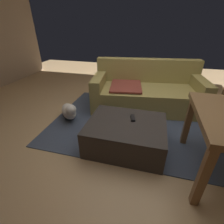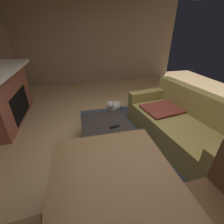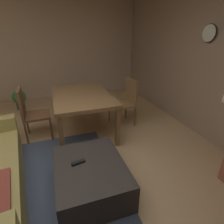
{
  "view_description": "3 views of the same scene",
  "coord_description": "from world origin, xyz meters",
  "px_view_note": "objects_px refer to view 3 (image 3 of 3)",
  "views": [
    {
      "loc": [
        0.14,
        -2.09,
        1.49
      ],
      "look_at": [
        -0.3,
        -0.41,
        0.52
      ],
      "focal_mm": 26.02,
      "sensor_mm": 36.0,
      "label": 1
    },
    {
      "loc": [
        1.95,
        -0.76,
        1.78
      ],
      "look_at": [
        0.26,
        -0.36,
        0.83
      ],
      "focal_mm": 24.7,
      "sensor_mm": 36.0,
      "label": 2
    },
    {
      "loc": [
        -1.75,
        -0.08,
        1.75
      ],
      "look_at": [
        -0.33,
        -0.57,
        1.09
      ],
      "focal_mm": 28.56,
      "sensor_mm": 36.0,
      "label": 3
    }
  ],
  "objects_px": {
    "ottoman_coffee_table": "(90,177)",
    "wall_clock": "(209,33)",
    "dining_table": "(82,98)",
    "dining_chair_south": "(126,100)",
    "dining_chair_north": "(30,111)",
    "potted_plant": "(19,98)",
    "tv_remote": "(78,162)"
  },
  "relations": [
    {
      "from": "dining_table",
      "to": "potted_plant",
      "type": "relative_size",
      "value": 3.23
    },
    {
      "from": "dining_chair_north",
      "to": "potted_plant",
      "type": "bearing_deg",
      "value": 14.27
    },
    {
      "from": "tv_remote",
      "to": "dining_chair_south",
      "type": "relative_size",
      "value": 0.17
    },
    {
      "from": "ottoman_coffee_table",
      "to": "dining_chair_north",
      "type": "xyz_separation_m",
      "value": [
        1.49,
        0.71,
        0.34
      ]
    },
    {
      "from": "dining_chair_north",
      "to": "wall_clock",
      "type": "relative_size",
      "value": 3.26
    },
    {
      "from": "dining_chair_north",
      "to": "potted_plant",
      "type": "height_order",
      "value": "dining_chair_north"
    },
    {
      "from": "wall_clock",
      "to": "tv_remote",
      "type": "bearing_deg",
      "value": 107.89
    },
    {
      "from": "ottoman_coffee_table",
      "to": "dining_chair_south",
      "type": "xyz_separation_m",
      "value": [
        1.5,
        -1.09,
        0.34
      ]
    },
    {
      "from": "dining_chair_south",
      "to": "potted_plant",
      "type": "distance_m",
      "value": 2.71
    },
    {
      "from": "dining_table",
      "to": "potted_plant",
      "type": "bearing_deg",
      "value": 39.6
    },
    {
      "from": "potted_plant",
      "to": "dining_table",
      "type": "bearing_deg",
      "value": -140.4
    },
    {
      "from": "potted_plant",
      "to": "ottoman_coffee_table",
      "type": "bearing_deg",
      "value": -160.08
    },
    {
      "from": "dining_table",
      "to": "dining_chair_north",
      "type": "xyz_separation_m",
      "value": [
        -0.0,
        0.9,
        -0.14
      ]
    },
    {
      "from": "wall_clock",
      "to": "potted_plant",
      "type": "bearing_deg",
      "value": 55.65
    },
    {
      "from": "tv_remote",
      "to": "wall_clock",
      "type": "height_order",
      "value": "wall_clock"
    },
    {
      "from": "ottoman_coffee_table",
      "to": "potted_plant",
      "type": "bearing_deg",
      "value": 19.92
    },
    {
      "from": "potted_plant",
      "to": "wall_clock",
      "type": "height_order",
      "value": "wall_clock"
    },
    {
      "from": "potted_plant",
      "to": "wall_clock",
      "type": "relative_size",
      "value": 1.7
    },
    {
      "from": "dining_chair_south",
      "to": "wall_clock",
      "type": "bearing_deg",
      "value": -122.12
    },
    {
      "from": "dining_chair_north",
      "to": "potted_plant",
      "type": "xyz_separation_m",
      "value": [
        1.57,
        0.4,
        -0.25
      ]
    },
    {
      "from": "dining_chair_south",
      "to": "wall_clock",
      "type": "distance_m",
      "value": 1.79
    },
    {
      "from": "dining_chair_south",
      "to": "potted_plant",
      "type": "xyz_separation_m",
      "value": [
        1.56,
        2.2,
        -0.25
      ]
    },
    {
      "from": "ottoman_coffee_table",
      "to": "wall_clock",
      "type": "xyz_separation_m",
      "value": [
        0.81,
        -2.19,
        1.57
      ]
    },
    {
      "from": "tv_remote",
      "to": "wall_clock",
      "type": "xyz_separation_m",
      "value": [
        0.74,
        -2.31,
        1.37
      ]
    },
    {
      "from": "tv_remote",
      "to": "dining_chair_north",
      "type": "xyz_separation_m",
      "value": [
        1.42,
        0.59,
        0.14
      ]
    },
    {
      "from": "dining_chair_north",
      "to": "dining_chair_south",
      "type": "relative_size",
      "value": 1.0
    },
    {
      "from": "tv_remote",
      "to": "dining_table",
      "type": "height_order",
      "value": "dining_table"
    },
    {
      "from": "potted_plant",
      "to": "wall_clock",
      "type": "distance_m",
      "value": 4.26
    },
    {
      "from": "potted_plant",
      "to": "dining_chair_south",
      "type": "bearing_deg",
      "value": -125.43
    },
    {
      "from": "ottoman_coffee_table",
      "to": "dining_table",
      "type": "bearing_deg",
      "value": -7.23
    },
    {
      "from": "ottoman_coffee_table",
      "to": "dining_chair_north",
      "type": "bearing_deg",
      "value": 25.5
    },
    {
      "from": "dining_table",
      "to": "dining_chair_south",
      "type": "xyz_separation_m",
      "value": [
        0.01,
        -0.9,
        -0.14
      ]
    }
  ]
}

